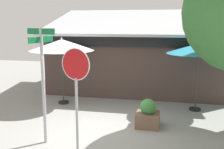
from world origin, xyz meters
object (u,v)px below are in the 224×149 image
(sidewalk_planter, at_px, (148,115))
(street_sign_post, at_px, (43,74))
(patio_umbrella_ivory_left, at_px, (62,45))
(patio_umbrella_teal_center, at_px, (198,49))
(stop_sign, at_px, (76,80))

(sidewalk_planter, bearing_deg, street_sign_post, -146.48)
(patio_umbrella_ivory_left, bearing_deg, sidewalk_planter, -27.37)
(street_sign_post, xyz_separation_m, patio_umbrella_teal_center, (4.43, 3.94, 0.40))
(stop_sign, bearing_deg, street_sign_post, 160.50)
(street_sign_post, relative_size, stop_sign, 1.17)
(patio_umbrella_teal_center, bearing_deg, stop_sign, -127.57)
(patio_umbrella_teal_center, bearing_deg, patio_umbrella_ivory_left, -178.03)
(stop_sign, height_order, patio_umbrella_ivory_left, patio_umbrella_ivory_left)
(patio_umbrella_teal_center, bearing_deg, street_sign_post, -138.37)
(street_sign_post, relative_size, patio_umbrella_ivory_left, 1.17)
(stop_sign, bearing_deg, patio_umbrella_teal_center, 52.43)
(street_sign_post, bearing_deg, patio_umbrella_ivory_left, 104.32)
(patio_umbrella_ivory_left, xyz_separation_m, sidewalk_planter, (3.72, -1.93, -2.08))
(stop_sign, xyz_separation_m, sidewalk_planter, (1.66, 2.22, -1.57))
(patio_umbrella_ivory_left, height_order, sidewalk_planter, patio_umbrella_ivory_left)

